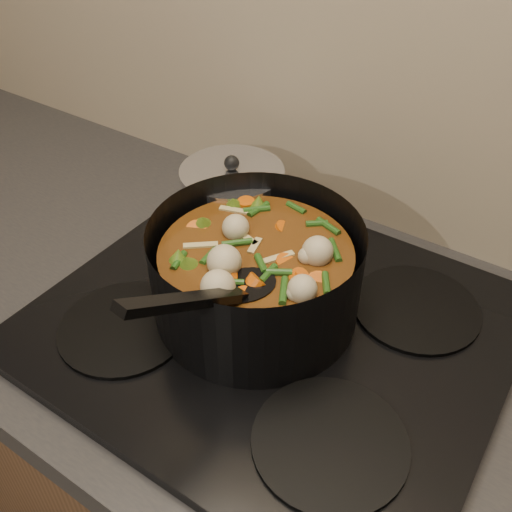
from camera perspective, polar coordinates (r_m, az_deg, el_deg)
The scene contains 4 objects.
counter at distance 1.19m, azimuth 1.22°, elevation -22.43°, with size 2.64×0.64×0.91m.
stovetop at distance 0.81m, azimuth 1.66°, elevation -6.72°, with size 0.62×0.54×0.03m.
stockpot at distance 0.77m, azimuth 0.00°, elevation -1.90°, with size 0.36×0.43×0.21m.
saucepan at distance 0.94m, azimuth -2.34°, elevation 5.69°, with size 0.17×0.17×0.14m.
Camera 1 is at (0.29, 1.45, 1.51)m, focal length 40.00 mm.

